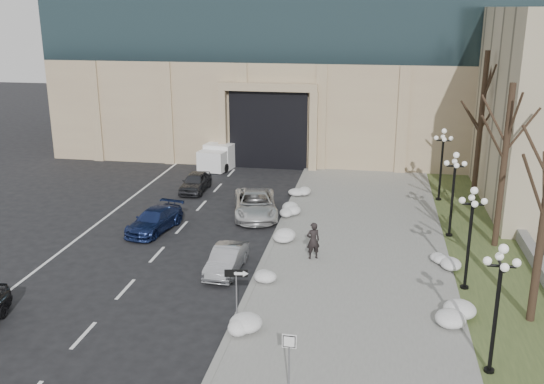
{
  "coord_description": "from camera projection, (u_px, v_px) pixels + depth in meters",
  "views": [
    {
      "loc": [
        4.08,
        -12.92,
        11.97
      ],
      "look_at": [
        -0.66,
        14.39,
        3.5
      ],
      "focal_mm": 40.0,
      "sensor_mm": 36.0,
      "label": 1
    }
  ],
  "objects": [
    {
      "name": "stone_wall",
      "position": [
        535.0,
        258.0,
        29.35
      ],
      "size": [
        0.5,
        30.0,
        0.7
      ],
      "primitive_type": "cube",
      "color": "gray",
      "rests_on": "ground"
    },
    {
      "name": "snow_clump_c",
      "position": [
        240.0,
        326.0,
        23.12
      ],
      "size": [
        1.1,
        1.6,
        0.36
      ],
      "primitive_type": "ellipsoid",
      "color": "silver",
      "rests_on": "sidewalk"
    },
    {
      "name": "car_b",
      "position": [
        226.0,
        260.0,
        28.44
      ],
      "size": [
        1.44,
        3.74,
        1.22
      ],
      "primitive_type": "imported",
      "rotation": [
        0.0,
        0.0,
        -0.04
      ],
      "color": "#95969C",
      "rests_on": "ground"
    },
    {
      "name": "snow_clump_g",
      "position": [
        298.0,
        193.0,
        39.82
      ],
      "size": [
        1.1,
        1.6,
        0.36
      ],
      "primitive_type": "ellipsoid",
      "color": "silver",
      "rests_on": "sidewalk"
    },
    {
      "name": "car_d",
      "position": [
        255.0,
        204.0,
        36.11
      ],
      "size": [
        3.62,
        5.75,
        1.48
      ],
      "primitive_type": "imported",
      "rotation": [
        0.0,
        0.0,
        0.23
      ],
      "color": "silver",
      "rests_on": "ground"
    },
    {
      "name": "snow_clump_f",
      "position": [
        291.0,
        211.0,
        36.14
      ],
      "size": [
        1.1,
        1.6,
        0.36
      ],
      "primitive_type": "ellipsoid",
      "color": "silver",
      "rests_on": "sidewalk"
    },
    {
      "name": "lamppost_c",
      "position": [
        454.0,
        183.0,
        31.99
      ],
      "size": [
        1.18,
        1.18,
        4.76
      ],
      "color": "black",
      "rests_on": "ground"
    },
    {
      "name": "lamppost_b",
      "position": [
        471.0,
        225.0,
        25.86
      ],
      "size": [
        1.18,
        1.18,
        4.76
      ],
      "color": "black",
      "rests_on": "ground"
    },
    {
      "name": "sidewalk",
      "position": [
        356.0,
        267.0,
        28.94
      ],
      "size": [
        9.0,
        40.0,
        0.12
      ],
      "primitive_type": "cube",
      "color": "gray",
      "rests_on": "ground"
    },
    {
      "name": "pedestrian",
      "position": [
        313.0,
        241.0,
        29.58
      ],
      "size": [
        0.81,
        0.69,
        1.87
      ],
      "primitive_type": "imported",
      "rotation": [
        0.0,
        0.0,
        3.57
      ],
      "color": "black",
      "rests_on": "sidewalk"
    },
    {
      "name": "tree_mid",
      "position": [
        506.0,
        144.0,
        29.98
      ],
      "size": [
        3.2,
        3.2,
        8.5
      ],
      "color": "black",
      "rests_on": "ground"
    },
    {
      "name": "curb",
      "position": [
        264.0,
        261.0,
        29.68
      ],
      "size": [
        0.3,
        40.0,
        0.14
      ],
      "primitive_type": "cube",
      "color": "gray",
      "rests_on": "ground"
    },
    {
      "name": "tree_far",
      "position": [
        482.0,
        106.0,
        37.32
      ],
      "size": [
        3.2,
        3.2,
        9.5
      ],
      "color": "black",
      "rests_on": "ground"
    },
    {
      "name": "snow_clump_j",
      "position": [
        447.0,
        262.0,
        29.01
      ],
      "size": [
        1.1,
        1.6,
        0.36
      ],
      "primitive_type": "ellipsoid",
      "color": "silver",
      "rests_on": "sidewalk"
    },
    {
      "name": "lamppost_a",
      "position": [
        498.0,
        292.0,
        19.74
      ],
      "size": [
        1.18,
        1.18,
        4.76
      ],
      "color": "black",
      "rests_on": "ground"
    },
    {
      "name": "car_e",
      "position": [
        195.0,
        182.0,
        40.96
      ],
      "size": [
        1.58,
        3.84,
        1.3
      ],
      "primitive_type": "imported",
      "rotation": [
        0.0,
        0.0,
        0.01
      ],
      "color": "#313236",
      "rests_on": "ground"
    },
    {
      "name": "snow_clump_d",
      "position": [
        265.0,
        279.0,
        27.14
      ],
      "size": [
        1.1,
        1.6,
        0.36
      ],
      "primitive_type": "ellipsoid",
      "color": "silver",
      "rests_on": "sidewalk"
    },
    {
      "name": "grass_strip",
      "position": [
        498.0,
        278.0,
        27.88
      ],
      "size": [
        4.0,
        40.0,
        0.1
      ],
      "primitive_type": "cube",
      "color": "#394924",
      "rests_on": "ground"
    },
    {
      "name": "lamppost_d",
      "position": [
        442.0,
        155.0,
        38.11
      ],
      "size": [
        1.18,
        1.18,
        4.76
      ],
      "color": "black",
      "rests_on": "ground"
    },
    {
      "name": "keep_sign",
      "position": [
        289.0,
        351.0,
        19.09
      ],
      "size": [
        0.47,
        0.07,
        2.17
      ],
      "rotation": [
        0.0,
        0.0,
        -0.03
      ],
      "color": "slate",
      "rests_on": "ground"
    },
    {
      "name": "snow_clump_e",
      "position": [
        284.0,
        240.0,
        31.71
      ],
      "size": [
        1.1,
        1.6,
        0.36
      ],
      "primitive_type": "ellipsoid",
      "color": "silver",
      "rests_on": "sidewalk"
    },
    {
      "name": "snow_clump_i",
      "position": [
        454.0,
        317.0,
        23.84
      ],
      "size": [
        1.1,
        1.6,
        0.36
      ],
      "primitive_type": "ellipsoid",
      "color": "silver",
      "rests_on": "sidewalk"
    },
    {
      "name": "car_c",
      "position": [
        154.0,
        220.0,
        33.68
      ],
      "size": [
        2.54,
        4.57,
        1.25
      ],
      "primitive_type": "imported",
      "rotation": [
        0.0,
        0.0,
        -0.19
      ],
      "color": "navy",
      "rests_on": "ground"
    },
    {
      "name": "one_way_sign",
      "position": [
        240.0,
        280.0,
        22.96
      ],
      "size": [
        0.93,
        0.27,
        2.48
      ],
      "rotation": [
        0.0,
        0.0,
        0.15
      ],
      "color": "slate",
      "rests_on": "ground"
    },
    {
      "name": "box_truck",
      "position": [
        225.0,
        153.0,
        47.8
      ],
      "size": [
        3.0,
        6.25,
        1.9
      ],
      "rotation": [
        0.0,
        0.0,
        -0.16
      ],
      "color": "white",
      "rests_on": "ground"
    }
  ]
}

